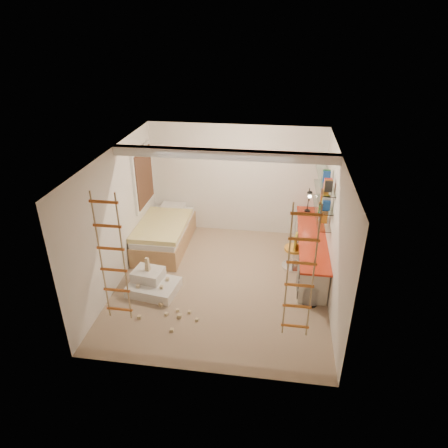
% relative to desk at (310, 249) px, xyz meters
% --- Properties ---
extents(floor, '(4.50, 4.50, 0.00)m').
position_rel_desk_xyz_m(floor, '(-1.72, -0.86, -0.40)').
color(floor, '#988262').
rests_on(floor, ground).
extents(ceiling_beam, '(4.00, 0.18, 0.16)m').
position_rel_desk_xyz_m(ceiling_beam, '(-1.72, -0.56, 2.12)').
color(ceiling_beam, white).
rests_on(ceiling_beam, ceiling).
extents(window_frame, '(0.06, 1.15, 1.35)m').
position_rel_desk_xyz_m(window_frame, '(-3.69, 0.64, 1.15)').
color(window_frame, white).
rests_on(window_frame, wall_left).
extents(window_blind, '(0.02, 1.00, 1.20)m').
position_rel_desk_xyz_m(window_blind, '(-3.65, 0.64, 1.15)').
color(window_blind, '#4C2D1E').
rests_on(window_blind, window_frame).
extents(rope_ladder_left, '(0.41, 0.04, 2.13)m').
position_rel_desk_xyz_m(rope_ladder_left, '(-3.07, -2.61, 1.11)').
color(rope_ladder_left, '#CA5D22').
rests_on(rope_ladder_left, ceiling).
extents(rope_ladder_right, '(0.41, 0.04, 2.13)m').
position_rel_desk_xyz_m(rope_ladder_right, '(-0.37, -2.61, 1.11)').
color(rope_ladder_right, orange).
rests_on(rope_ladder_right, ceiling).
extents(waste_bin, '(0.28, 0.28, 0.34)m').
position_rel_desk_xyz_m(waste_bin, '(-0.03, -1.27, -0.23)').
color(waste_bin, white).
rests_on(waste_bin, floor).
extents(desk, '(0.56, 2.80, 0.75)m').
position_rel_desk_xyz_m(desk, '(0.00, 0.00, 0.00)').
color(desk, red).
rests_on(desk, floor).
extents(shelves, '(0.25, 1.80, 0.71)m').
position_rel_desk_xyz_m(shelves, '(0.15, 0.27, 1.10)').
color(shelves, white).
rests_on(shelves, wall_right).
extents(bed, '(1.02, 2.00, 0.69)m').
position_rel_desk_xyz_m(bed, '(-3.20, 0.36, -0.07)').
color(bed, '#AD7F51').
rests_on(bed, floor).
extents(task_lamp, '(0.14, 0.36, 0.57)m').
position_rel_desk_xyz_m(task_lamp, '(-0.05, 0.96, 0.73)').
color(task_lamp, black).
rests_on(task_lamp, desk).
extents(swivel_chair, '(0.52, 0.52, 0.77)m').
position_rel_desk_xyz_m(swivel_chair, '(-0.33, -0.10, -0.12)').
color(swivel_chair, orange).
rests_on(swivel_chair, floor).
extents(play_platform, '(0.98, 0.82, 0.40)m').
position_rel_desk_xyz_m(play_platform, '(-2.99, -1.29, -0.25)').
color(play_platform, silver).
rests_on(play_platform, floor).
extents(toy_blocks, '(1.28, 1.21, 0.67)m').
position_rel_desk_xyz_m(toy_blocks, '(-2.67, -1.69, -0.21)').
color(toy_blocks, '#CCB284').
rests_on(toy_blocks, floor).
extents(books, '(0.14, 0.64, 0.92)m').
position_rel_desk_xyz_m(books, '(0.15, 0.27, 1.21)').
color(books, orange).
rests_on(books, shelves).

